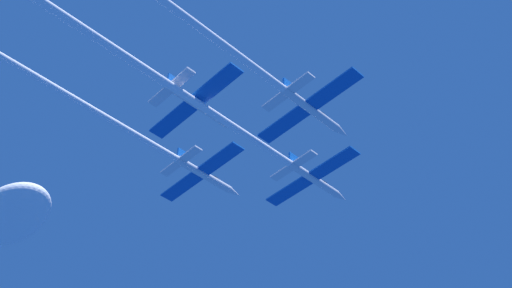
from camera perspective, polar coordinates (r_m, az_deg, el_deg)
name	(u,v)px	position (r m, az deg, el deg)	size (l,w,h in m)	color
jet_lead	(212,113)	(83.82, -4.04, 2.88)	(17.16, 64.87, 2.84)	silver
jet_left_wing	(95,111)	(88.12, -14.53, 2.91)	(17.16, 63.21, 2.84)	silver
jet_right_wing	(219,42)	(75.90, -3.38, 9.33)	(17.16, 56.23, 2.84)	silver
jet_slot	(53,10)	(78.11, -18.09, 11.56)	(17.16, 68.62, 2.84)	silver
cloud_wispy	(11,215)	(126.91, -21.51, -6.06)	(21.37, 11.76, 7.48)	white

